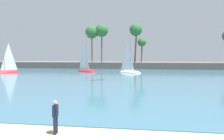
{
  "coord_description": "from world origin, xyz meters",
  "views": [
    {
      "loc": [
        4.31,
        -2.61,
        3.86
      ],
      "look_at": [
        1.87,
        13.56,
        2.8
      ],
      "focal_mm": 37.05,
      "sensor_mm": 36.0,
      "label": 1
    }
  ],
  "objects_px": {
    "person_at_waterline": "(55,116)",
    "sailboat_far_left": "(129,69)",
    "sailboat_toward_headland": "(86,68)",
    "sailboat_mid_bay": "(6,70)"
  },
  "relations": [
    {
      "from": "person_at_waterline",
      "to": "sailboat_far_left",
      "type": "bearing_deg",
      "value": 88.92
    },
    {
      "from": "person_at_waterline",
      "to": "sailboat_toward_headland",
      "type": "height_order",
      "value": "sailboat_toward_headland"
    },
    {
      "from": "sailboat_toward_headland",
      "to": "sailboat_far_left",
      "type": "height_order",
      "value": "sailboat_toward_headland"
    },
    {
      "from": "person_at_waterline",
      "to": "sailboat_far_left",
      "type": "relative_size",
      "value": 0.21
    },
    {
      "from": "person_at_waterline",
      "to": "sailboat_mid_bay",
      "type": "height_order",
      "value": "sailboat_mid_bay"
    },
    {
      "from": "sailboat_toward_headland",
      "to": "person_at_waterline",
      "type": "bearing_deg",
      "value": -77.02
    },
    {
      "from": "person_at_waterline",
      "to": "sailboat_toward_headland",
      "type": "distance_m",
      "value": 41.53
    },
    {
      "from": "sailboat_mid_bay",
      "to": "sailboat_toward_headland",
      "type": "bearing_deg",
      "value": 20.41
    },
    {
      "from": "sailboat_far_left",
      "to": "sailboat_toward_headland",
      "type": "bearing_deg",
      "value": 171.65
    },
    {
      "from": "sailboat_toward_headland",
      "to": "sailboat_far_left",
      "type": "xyz_separation_m",
      "value": [
        10.06,
        -1.48,
        -0.1
      ]
    }
  ]
}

